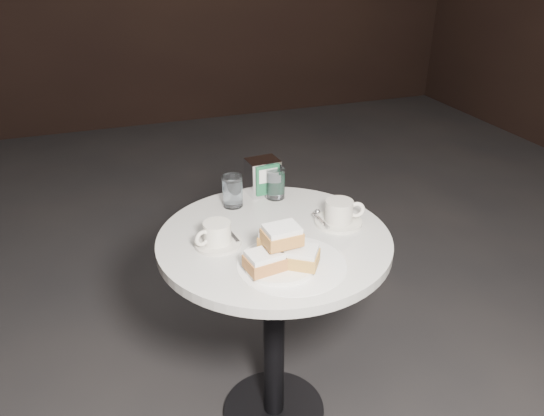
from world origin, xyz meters
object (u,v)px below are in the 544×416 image
(coffee_cup_right, at_px, (339,214))
(water_glass_left, at_px, (233,191))
(cafe_table, at_px, (274,290))
(napkin_dispenser, at_px, (263,177))
(coffee_cup_left, at_px, (217,235))
(beignet_plate, at_px, (281,253))
(water_glass_right, at_px, (275,184))

(coffee_cup_right, height_order, water_glass_left, water_glass_left)
(cafe_table, relative_size, napkin_dispenser, 6.04)
(cafe_table, height_order, coffee_cup_left, coffee_cup_left)
(beignet_plate, xyz_separation_m, water_glass_left, (-0.02, 0.40, 0.01))
(water_glass_right, distance_m, napkin_dispenser, 0.06)
(water_glass_left, xyz_separation_m, napkin_dispenser, (0.13, 0.06, 0.01))
(cafe_table, xyz_separation_m, napkin_dispenser, (0.06, 0.29, 0.26))
(coffee_cup_left, bearing_deg, napkin_dispenser, 28.23)
(beignet_plate, relative_size, water_glass_right, 2.10)
(coffee_cup_left, xyz_separation_m, water_glass_right, (0.26, 0.24, 0.02))
(coffee_cup_right, bearing_deg, water_glass_left, 153.10)
(beignet_plate, distance_m, napkin_dispenser, 0.47)
(coffee_cup_right, distance_m, water_glass_left, 0.36)
(coffee_cup_right, xyz_separation_m, napkin_dispenser, (-0.15, 0.29, 0.03))
(coffee_cup_left, distance_m, water_glass_left, 0.25)
(coffee_cup_left, relative_size, water_glass_right, 1.68)
(cafe_table, relative_size, water_glass_left, 6.98)
(coffee_cup_right, distance_m, napkin_dispenser, 0.33)
(coffee_cup_right, bearing_deg, beignet_plate, -133.96)
(beignet_plate, xyz_separation_m, water_glass_right, (0.13, 0.41, 0.00))
(beignet_plate, height_order, napkin_dispenser, beignet_plate)
(water_glass_right, bearing_deg, coffee_cup_right, -62.64)
(cafe_table, distance_m, coffee_cup_left, 0.29)
(water_glass_left, bearing_deg, coffee_cup_left, -116.36)
(cafe_table, height_order, coffee_cup_right, coffee_cup_right)
(cafe_table, bearing_deg, coffee_cup_left, 176.32)
(napkin_dispenser, bearing_deg, coffee_cup_left, -134.29)
(water_glass_right, bearing_deg, napkin_dispenser, 121.17)
(water_glass_left, bearing_deg, water_glass_right, 4.74)
(coffee_cup_left, xyz_separation_m, coffee_cup_right, (0.39, -0.00, 0.00))
(napkin_dispenser, bearing_deg, water_glass_left, -159.12)
(coffee_cup_left, height_order, water_glass_left, water_glass_left)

